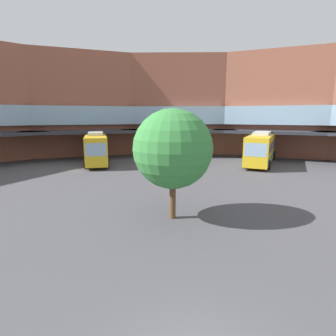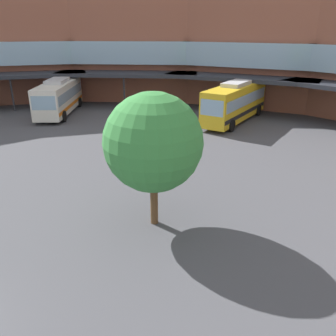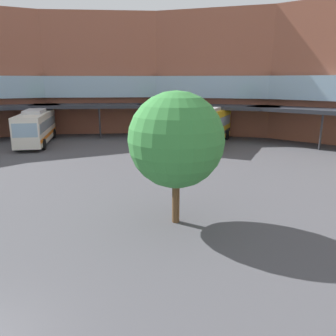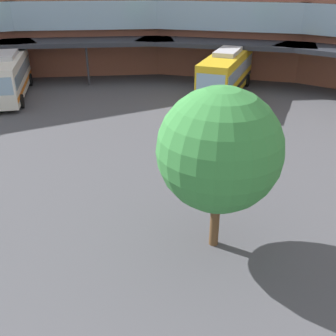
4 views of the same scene
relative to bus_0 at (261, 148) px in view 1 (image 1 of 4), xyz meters
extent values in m
cube|color=#93543F|center=(5.69, 7.10, 5.39)|extent=(16.96, 13.69, 14.77)
cube|color=#8CADC6|center=(5.37, 6.59, 3.91)|extent=(15.70, 13.04, 2.58)
cube|color=#282B33|center=(3.04, 2.86, 1.70)|extent=(15.90, 12.00, 0.40)
cylinder|color=#2D2D33|center=(2.19, 1.50, -0.15)|extent=(0.20, 0.20, 3.69)
cube|color=#93543F|center=(-7.99, 12.44, 5.39)|extent=(17.07, 8.90, 14.77)
cube|color=#8CADC6|center=(-8.10, 11.85, 3.91)|extent=(15.52, 8.84, 2.58)
cube|color=#282B33|center=(-8.91, 7.52, 1.70)|extent=(16.70, 6.94, 0.40)
cylinder|color=#2D2D33|center=(-9.21, 5.95, -0.15)|extent=(0.20, 0.20, 3.69)
cube|color=#93543F|center=(-22.67, 12.44, 5.39)|extent=(17.07, 8.90, 14.77)
cube|color=#8CADC6|center=(-22.56, 11.85, 3.91)|extent=(15.52, 8.84, 2.58)
cube|color=#282B33|center=(-21.75, 7.52, 1.70)|extent=(16.70, 6.94, 0.40)
cylinder|color=#2D2D33|center=(-21.45, 5.95, -0.15)|extent=(0.20, 0.20, 3.69)
cube|color=gold|center=(0.01, 0.01, -0.03)|extent=(8.48, 10.92, 3.23)
cube|color=#8CADC6|center=(0.01, 0.01, 0.36)|extent=(8.15, 10.38, 1.03)
cube|color=#267FBF|center=(0.01, 0.01, -0.93)|extent=(8.38, 10.75, 0.39)
cube|color=#8CADC6|center=(-3.14, -4.69, 0.36)|extent=(1.95, 1.36, 1.42)
cube|color=#B2B2B7|center=(0.01, 0.01, 1.77)|extent=(3.78, 4.42, 0.36)
cylinder|color=black|center=(-1.08, -3.93, -1.44)|extent=(0.86, 1.08, 1.10)
cylinder|color=black|center=(-3.22, -2.50, -1.44)|extent=(0.86, 1.08, 1.10)
cylinder|color=black|center=(3.24, 2.53, -1.44)|extent=(0.86, 1.08, 1.10)
cylinder|color=black|center=(1.10, 3.96, -1.44)|extent=(0.86, 1.08, 1.10)
cube|color=gold|center=(-20.13, 3.74, -0.05)|extent=(3.35, 10.85, 3.18)
cube|color=#8CADC6|center=(-20.13, 3.74, 0.33)|extent=(3.35, 10.22, 1.02)
cube|color=black|center=(-20.13, 3.74, -0.94)|extent=(3.36, 10.64, 0.38)
cube|color=#8CADC6|center=(-19.68, -1.53, 0.33)|extent=(2.16, 0.30, 1.40)
cube|color=#B2B2B7|center=(-20.13, 3.74, 1.72)|extent=(2.04, 3.98, 0.36)
cylinder|color=black|center=(-18.60, 0.23, -1.44)|extent=(0.39, 1.12, 1.10)
cylinder|color=black|center=(-21.04, 0.02, -1.44)|extent=(0.39, 1.12, 1.10)
cylinder|color=black|center=(-19.22, 7.47, -1.44)|extent=(0.39, 1.12, 1.10)
cylinder|color=black|center=(-21.66, 7.26, -1.44)|extent=(0.39, 1.12, 1.10)
cylinder|color=brown|center=(-14.09, -16.39, -0.58)|extent=(0.36, 0.36, 2.84)
sphere|color=#38843D|center=(-14.09, -16.39, 2.08)|extent=(4.48, 4.48, 4.48)
camera|label=1|loc=(-16.84, -31.40, 3.93)|focal=29.39mm
camera|label=2|loc=(-4.52, -28.07, 6.88)|focal=38.19mm
camera|label=3|loc=(-7.29, -30.30, 4.77)|focal=36.34mm
camera|label=4|loc=(-10.35, -28.46, 7.67)|focal=41.81mm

